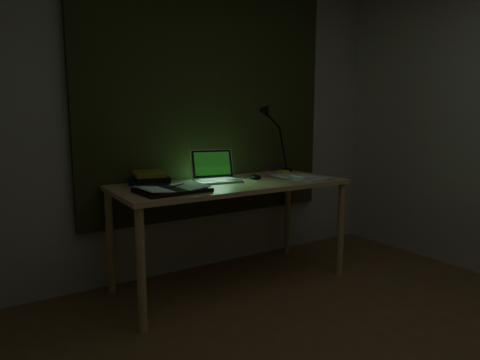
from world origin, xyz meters
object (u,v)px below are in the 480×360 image
at_px(desk, 231,233).
at_px(laptop, 218,166).
at_px(desk_lamp, 287,141).
at_px(loose_papers, 297,177).
at_px(book_stack, 150,178).
at_px(open_textbook, 172,189).

height_order(desk, laptop, laptop).
bearing_deg(desk_lamp, laptop, -151.78).
height_order(desk, loose_papers, loose_papers).
bearing_deg(desk_lamp, desk, -145.92).
xyz_separation_m(laptop, loose_papers, (0.63, -0.17, -0.11)).
bearing_deg(laptop, book_stack, 178.91).
relative_size(desk, book_stack, 6.49).
distance_m(laptop, loose_papers, 0.66).
xyz_separation_m(open_textbook, book_stack, (-0.03, 0.33, 0.03)).
xyz_separation_m(laptop, open_textbook, (-0.46, -0.21, -0.10)).
relative_size(desk, open_textbook, 3.98).
height_order(book_stack, desk_lamp, desk_lamp).
distance_m(laptop, desk_lamp, 0.90).
bearing_deg(laptop, loose_papers, -3.51).
distance_m(laptop, open_textbook, 0.52).
bearing_deg(book_stack, loose_papers, -14.04).
relative_size(open_textbook, loose_papers, 1.29).
bearing_deg(desk_lamp, book_stack, -161.89).
bearing_deg(open_textbook, book_stack, 91.05).
bearing_deg(desk, loose_papers, -10.46).
height_order(laptop, open_textbook, laptop).
bearing_deg(loose_papers, laptop, 164.91).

